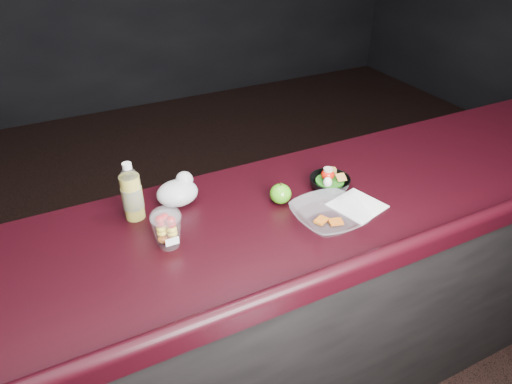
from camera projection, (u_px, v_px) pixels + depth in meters
counter at (263, 318)px, 1.83m from camera, size 4.06×0.71×1.02m
lemonade_bottle at (132, 195)px, 1.51m from camera, size 0.07×0.07×0.21m
fruit_cup at (167, 227)px, 1.39m from camera, size 0.10×0.10×0.14m
green_apple at (281, 194)px, 1.61m from camera, size 0.08×0.08×0.08m
plastic_bag at (178, 191)px, 1.60m from camera, size 0.15×0.12×0.11m
snack_bowl at (329, 182)px, 1.69m from camera, size 0.16×0.16×0.08m
takeout_bowl at (329, 217)px, 1.51m from camera, size 0.25×0.25×0.06m
paper_napkin at (357, 206)px, 1.61m from camera, size 0.20×0.20×0.00m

